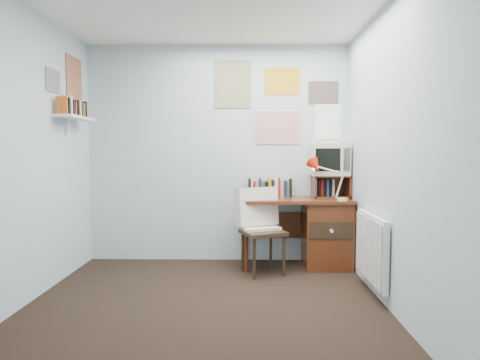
{
  "coord_description": "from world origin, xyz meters",
  "views": [
    {
      "loc": [
        0.35,
        -3.22,
        1.29
      ],
      "look_at": [
        0.28,
        0.92,
        1.0
      ],
      "focal_mm": 32.0,
      "sensor_mm": 36.0,
      "label": 1
    }
  ],
  "objects_px": {
    "desk": "(321,230)",
    "wall_shelf": "(74,118)",
    "desk_lamp": "(343,182)",
    "crt_tv": "(329,158)",
    "desk_chair": "(263,232)",
    "radiator": "(372,248)",
    "tv_riser": "(331,186)"
  },
  "relations": [
    {
      "from": "desk_chair",
      "to": "crt_tv",
      "type": "xyz_separation_m",
      "value": [
        0.76,
        0.44,
        0.77
      ]
    },
    {
      "from": "tv_riser",
      "to": "radiator",
      "type": "height_order",
      "value": "tv_riser"
    },
    {
      "from": "desk_chair",
      "to": "wall_shelf",
      "type": "height_order",
      "value": "wall_shelf"
    },
    {
      "from": "radiator",
      "to": "desk_lamp",
      "type": "bearing_deg",
      "value": 98.84
    },
    {
      "from": "desk_lamp",
      "to": "crt_tv",
      "type": "height_order",
      "value": "crt_tv"
    },
    {
      "from": "crt_tv",
      "to": "radiator",
      "type": "height_order",
      "value": "crt_tv"
    },
    {
      "from": "desk",
      "to": "desk_lamp",
      "type": "xyz_separation_m",
      "value": [
        0.18,
        -0.22,
        0.55
      ]
    },
    {
      "from": "radiator",
      "to": "desk",
      "type": "bearing_deg",
      "value": 107.24
    },
    {
      "from": "desk",
      "to": "crt_tv",
      "type": "distance_m",
      "value": 0.82
    },
    {
      "from": "desk_chair",
      "to": "wall_shelf",
      "type": "xyz_separation_m",
      "value": [
        -1.91,
        -0.07,
        1.18
      ]
    },
    {
      "from": "desk_lamp",
      "to": "desk_chair",
      "type": "bearing_deg",
      "value": 179.35
    },
    {
      "from": "desk_chair",
      "to": "radiator",
      "type": "bearing_deg",
      "value": -55.97
    },
    {
      "from": "desk_chair",
      "to": "tv_riser",
      "type": "bearing_deg",
      "value": 5.6
    },
    {
      "from": "tv_riser",
      "to": "wall_shelf",
      "type": "bearing_deg",
      "value": -169.68
    },
    {
      "from": "wall_shelf",
      "to": "crt_tv",
      "type": "bearing_deg",
      "value": 10.81
    },
    {
      "from": "desk_chair",
      "to": "radiator",
      "type": "xyz_separation_m",
      "value": [
        0.95,
        -0.62,
        -0.02
      ]
    },
    {
      "from": "desk",
      "to": "wall_shelf",
      "type": "distance_m",
      "value": 2.87
    },
    {
      "from": "desk_chair",
      "to": "wall_shelf",
      "type": "relative_size",
      "value": 1.41
    },
    {
      "from": "desk_lamp",
      "to": "wall_shelf",
      "type": "relative_size",
      "value": 0.64
    },
    {
      "from": "desk",
      "to": "desk_chair",
      "type": "bearing_deg",
      "value": -155.15
    },
    {
      "from": "desk_chair",
      "to": "radiator",
      "type": "height_order",
      "value": "desk_chair"
    },
    {
      "from": "desk",
      "to": "tv_riser",
      "type": "bearing_deg",
      "value": 42.96
    },
    {
      "from": "desk",
      "to": "wall_shelf",
      "type": "relative_size",
      "value": 1.94
    },
    {
      "from": "desk",
      "to": "desk_chair",
      "type": "distance_m",
      "value": 0.73
    },
    {
      "from": "wall_shelf",
      "to": "tv_riser",
      "type": "bearing_deg",
      "value": 10.32
    },
    {
      "from": "desk_lamp",
      "to": "crt_tv",
      "type": "distance_m",
      "value": 0.43
    },
    {
      "from": "desk_lamp",
      "to": "radiator",
      "type": "relative_size",
      "value": 0.5
    },
    {
      "from": "desk",
      "to": "radiator",
      "type": "relative_size",
      "value": 1.5
    },
    {
      "from": "desk_chair",
      "to": "crt_tv",
      "type": "relative_size",
      "value": 2.14
    },
    {
      "from": "desk_lamp",
      "to": "wall_shelf",
      "type": "bearing_deg",
      "value": 176.87
    },
    {
      "from": "crt_tv",
      "to": "wall_shelf",
      "type": "bearing_deg",
      "value": -169.53
    },
    {
      "from": "tv_riser",
      "to": "wall_shelf",
      "type": "relative_size",
      "value": 0.65
    }
  ]
}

